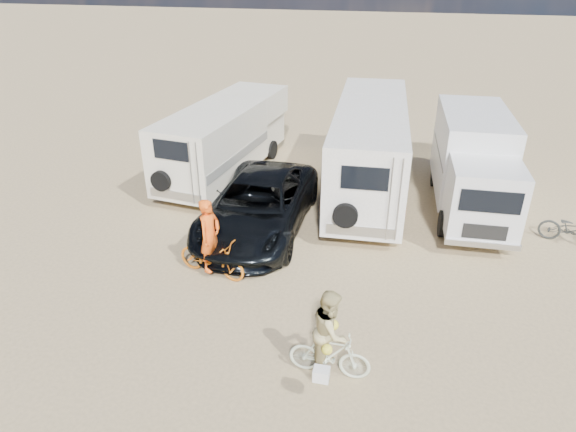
% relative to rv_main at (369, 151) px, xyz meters
% --- Properties ---
extents(ground, '(140.00, 140.00, 0.00)m').
position_rel_rv_main_xyz_m(ground, '(-0.22, -7.13, -1.47)').
color(ground, tan).
rests_on(ground, ground).
extents(rv_main, '(2.58, 8.24, 2.94)m').
position_rel_rv_main_xyz_m(rv_main, '(0.00, 0.00, 0.00)').
color(rv_main, white).
rests_on(rv_main, ground).
extents(rv_left, '(3.00, 7.14, 2.58)m').
position_rel_rv_main_xyz_m(rv_left, '(-5.16, 0.41, -0.18)').
color(rv_left, beige).
rests_on(rv_left, ground).
extents(box_truck, '(2.23, 6.08, 2.94)m').
position_rel_rv_main_xyz_m(box_truck, '(3.23, -0.75, -0.00)').
color(box_truck, silver).
rests_on(box_truck, ground).
extents(dark_suv, '(2.66, 5.76, 1.60)m').
position_rel_rv_main_xyz_m(dark_suv, '(-2.84, -3.42, -0.67)').
color(dark_suv, black).
rests_on(dark_suv, ground).
extents(bike_man, '(1.99, 1.09, 0.99)m').
position_rel_rv_main_xyz_m(bike_man, '(-3.33, -5.97, -0.98)').
color(bike_man, '#C66112').
rests_on(bike_man, ground).
extents(bike_woman, '(1.60, 0.49, 0.95)m').
position_rel_rv_main_xyz_m(bike_woman, '(0.07, -8.72, -1.00)').
color(bike_woman, beige).
rests_on(bike_woman, ground).
extents(rider_man, '(0.61, 0.78, 1.91)m').
position_rel_rv_main_xyz_m(rider_man, '(-3.33, -5.97, -0.52)').
color(rider_man, '#F15513').
rests_on(rider_man, ground).
extents(rider_woman, '(0.69, 0.87, 1.76)m').
position_rel_rv_main_xyz_m(rider_woman, '(0.07, -8.72, -0.59)').
color(rider_woman, tan).
rests_on(rider_woman, ground).
extents(bike_parked, '(1.86, 1.12, 0.93)m').
position_rel_rv_main_xyz_m(bike_parked, '(5.91, -2.28, -1.01)').
color(bike_parked, '#282B29').
rests_on(bike_parked, ground).
extents(cooler, '(0.56, 0.41, 0.44)m').
position_rel_rv_main_xyz_m(cooler, '(-2.35, -3.81, -1.25)').
color(cooler, '#19557C').
rests_on(cooler, ground).
extents(crate, '(0.53, 0.53, 0.36)m').
position_rel_rv_main_xyz_m(crate, '(0.44, -3.16, -1.29)').
color(crate, '#936F4C').
rests_on(crate, ground).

